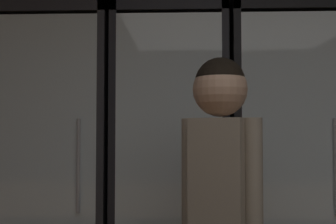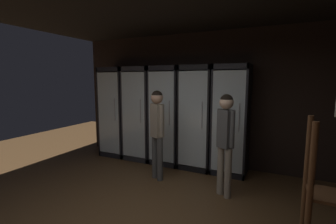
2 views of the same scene
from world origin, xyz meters
TOP-DOWN VIEW (x-y plane):
  - wall_back at (0.00, 3.03)m, footprint 6.00×0.06m
  - cooler_left at (-1.38, 2.73)m, footprint 0.65×0.62m
  - cooler_center at (-0.70, 2.73)m, footprint 0.65×0.62m
  - cooler_right at (-0.02, 2.73)m, footprint 0.65×0.62m
  - shopper_near at (-0.48, 1.81)m, footprint 0.30×0.23m

SIDE VIEW (x-z plane):
  - shopper_near at x=-0.48m, z-range 0.20..1.83m
  - cooler_right at x=-0.02m, z-range -0.02..2.08m
  - cooler_center at x=-0.70m, z-range -0.02..2.08m
  - cooler_left at x=-1.38m, z-range -0.02..2.08m
  - wall_back at x=0.00m, z-range 0.00..2.80m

